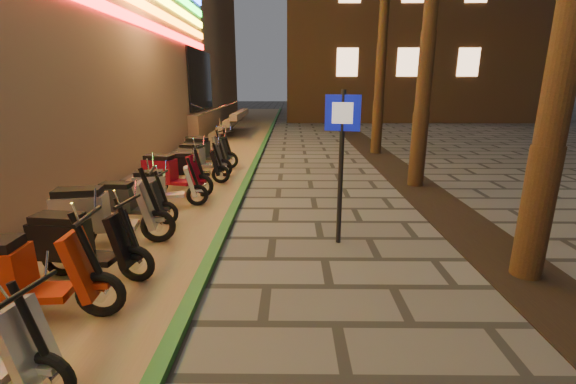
{
  "coord_description": "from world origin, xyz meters",
  "views": [
    {
      "loc": [
        0.32,
        -2.91,
        2.59
      ],
      "look_at": [
        0.28,
        2.04,
        1.2
      ],
      "focal_mm": 24.0,
      "sensor_mm": 36.0,
      "label": 1
    }
  ],
  "objects_px": {
    "pedestrian_sign": "(342,147)",
    "scooter_13": "(202,148)",
    "scooter_7": "(130,201)",
    "scooter_8": "(162,187)",
    "scooter_12": "(205,151)",
    "scooter_11": "(200,158)",
    "scooter_6": "(100,214)",
    "scooter_5": "(79,243)",
    "scooter_9": "(170,173)",
    "scooter_4": "(18,275)",
    "scooter_10": "(192,166)"
  },
  "relations": [
    {
      "from": "pedestrian_sign",
      "to": "scooter_13",
      "type": "xyz_separation_m",
      "value": [
        -3.9,
        7.12,
        -1.15
      ]
    },
    {
      "from": "scooter_7",
      "to": "scooter_8",
      "type": "bearing_deg",
      "value": 76.84
    },
    {
      "from": "pedestrian_sign",
      "to": "scooter_12",
      "type": "bearing_deg",
      "value": 135.29
    },
    {
      "from": "scooter_11",
      "to": "scooter_13",
      "type": "distance_m",
      "value": 2.1
    },
    {
      "from": "scooter_6",
      "to": "scooter_11",
      "type": "xyz_separation_m",
      "value": [
        0.39,
        5.25,
        -0.06
      ]
    },
    {
      "from": "scooter_7",
      "to": "scooter_8",
      "type": "xyz_separation_m",
      "value": [
        0.3,
        0.96,
        0.02
      ]
    },
    {
      "from": "scooter_5",
      "to": "scooter_7",
      "type": "relative_size",
      "value": 1.14
    },
    {
      "from": "scooter_6",
      "to": "scooter_8",
      "type": "bearing_deg",
      "value": 70.17
    },
    {
      "from": "pedestrian_sign",
      "to": "scooter_5",
      "type": "distance_m",
      "value": 4.04
    },
    {
      "from": "pedestrian_sign",
      "to": "scooter_9",
      "type": "distance_m",
      "value": 4.86
    },
    {
      "from": "scooter_4",
      "to": "pedestrian_sign",
      "type": "bearing_deg",
      "value": 26.31
    },
    {
      "from": "scooter_8",
      "to": "scooter_13",
      "type": "bearing_deg",
      "value": 79.16
    },
    {
      "from": "scooter_4",
      "to": "scooter_6",
      "type": "bearing_deg",
      "value": 87.89
    },
    {
      "from": "scooter_10",
      "to": "scooter_11",
      "type": "bearing_deg",
      "value": 86.12
    },
    {
      "from": "scooter_4",
      "to": "scooter_9",
      "type": "relative_size",
      "value": 1.03
    },
    {
      "from": "scooter_8",
      "to": "scooter_13",
      "type": "relative_size",
      "value": 0.99
    },
    {
      "from": "pedestrian_sign",
      "to": "scooter_11",
      "type": "distance_m",
      "value": 6.25
    },
    {
      "from": "scooter_6",
      "to": "scooter_11",
      "type": "bearing_deg",
      "value": 74.97
    },
    {
      "from": "scooter_8",
      "to": "scooter_10",
      "type": "relative_size",
      "value": 0.98
    },
    {
      "from": "scooter_4",
      "to": "scooter_13",
      "type": "bearing_deg",
      "value": 86.18
    },
    {
      "from": "scooter_4",
      "to": "scooter_5",
      "type": "bearing_deg",
      "value": 77.37
    },
    {
      "from": "pedestrian_sign",
      "to": "scooter_13",
      "type": "relative_size",
      "value": 1.61
    },
    {
      "from": "scooter_8",
      "to": "scooter_6",
      "type": "bearing_deg",
      "value": -113.49
    },
    {
      "from": "scooter_6",
      "to": "pedestrian_sign",
      "type": "bearing_deg",
      "value": -7.9
    },
    {
      "from": "scooter_5",
      "to": "scooter_11",
      "type": "xyz_separation_m",
      "value": [
        0.17,
        6.33,
        -0.01
      ]
    },
    {
      "from": "scooter_4",
      "to": "scooter_5",
      "type": "relative_size",
      "value": 1.07
    },
    {
      "from": "scooter_7",
      "to": "scooter_10",
      "type": "relative_size",
      "value": 0.94
    },
    {
      "from": "scooter_4",
      "to": "scooter_8",
      "type": "xyz_separation_m",
      "value": [
        0.25,
        4.1,
        -0.08
      ]
    },
    {
      "from": "pedestrian_sign",
      "to": "scooter_7",
      "type": "relative_size",
      "value": 1.69
    },
    {
      "from": "scooter_11",
      "to": "scooter_12",
      "type": "height_order",
      "value": "scooter_12"
    },
    {
      "from": "scooter_9",
      "to": "scooter_10",
      "type": "distance_m",
      "value": 1.05
    },
    {
      "from": "scooter_8",
      "to": "scooter_9",
      "type": "relative_size",
      "value": 0.87
    },
    {
      "from": "scooter_7",
      "to": "scooter_11",
      "type": "bearing_deg",
      "value": 89.24
    },
    {
      "from": "scooter_7",
      "to": "scooter_13",
      "type": "relative_size",
      "value": 0.95
    },
    {
      "from": "scooter_7",
      "to": "scooter_12",
      "type": "bearing_deg",
      "value": 90.86
    },
    {
      "from": "scooter_11",
      "to": "scooter_5",
      "type": "bearing_deg",
      "value": -75.27
    },
    {
      "from": "scooter_12",
      "to": "scooter_9",
      "type": "bearing_deg",
      "value": -81.62
    },
    {
      "from": "pedestrian_sign",
      "to": "scooter_10",
      "type": "height_order",
      "value": "pedestrian_sign"
    },
    {
      "from": "scooter_13",
      "to": "scooter_5",
      "type": "bearing_deg",
      "value": -71.85
    },
    {
      "from": "scooter_10",
      "to": "scooter_13",
      "type": "bearing_deg",
      "value": 91.37
    },
    {
      "from": "pedestrian_sign",
      "to": "scooter_8",
      "type": "relative_size",
      "value": 1.63
    },
    {
      "from": "scooter_10",
      "to": "scooter_4",
      "type": "bearing_deg",
      "value": -100.15
    },
    {
      "from": "scooter_6",
      "to": "scooter_12",
      "type": "height_order",
      "value": "scooter_6"
    },
    {
      "from": "scooter_8",
      "to": "scooter_9",
      "type": "height_order",
      "value": "scooter_9"
    },
    {
      "from": "scooter_8",
      "to": "pedestrian_sign",
      "type": "bearing_deg",
      "value": -41.68
    },
    {
      "from": "scooter_8",
      "to": "scooter_13",
      "type": "xyz_separation_m",
      "value": [
        -0.33,
        5.28,
        0.01
      ]
    },
    {
      "from": "scooter_4",
      "to": "scooter_11",
      "type": "distance_m",
      "value": 7.33
    },
    {
      "from": "scooter_9",
      "to": "scooter_10",
      "type": "bearing_deg",
      "value": 89.13
    },
    {
      "from": "scooter_10",
      "to": "scooter_13",
      "type": "relative_size",
      "value": 1.01
    },
    {
      "from": "pedestrian_sign",
      "to": "scooter_5",
      "type": "relative_size",
      "value": 1.48
    }
  ]
}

